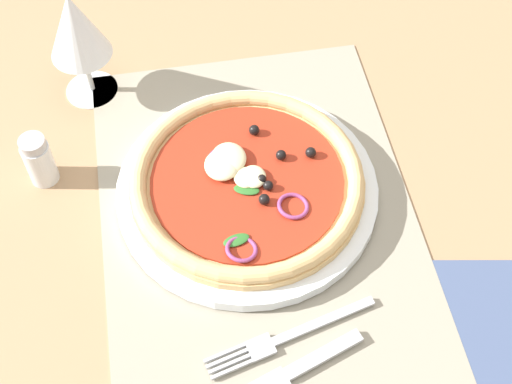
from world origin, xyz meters
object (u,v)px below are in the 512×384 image
Objects in this scene: pizza at (247,181)px; fork at (283,338)px; napkin at (468,323)px; pepper_shaker at (39,160)px; plate at (247,190)px; wine_glass at (76,28)px.

pizza is 1.45× the size of fork.
napkin is 2.15× the size of pepper_shaker.
plate is 27.00cm from napkin.
wine_glass reaches higher than pizza.
wine_glass is 2.22× the size of pepper_shaker.
pepper_shaker reaches higher than fork.
plate is 26.88cm from wine_glass.
wine_glass is at bearing 40.43° from plate.
pepper_shaker reaches higher than napkin.
fork is 2.66× the size of pepper_shaker.
pizza is 23.17cm from pepper_shaker.
pizza is at bearing 46.49° from plate.
pizza reaches higher than fork.
pizza is at bearing -139.58° from wine_glass.
fork is at bearing -136.80° from pepper_shaker.
wine_glass reaches higher than plate.
wine_glass is 15.61cm from pepper_shaker.
plate is 1.62× the size of fork.
pizza is 3.85× the size of pepper_shaker.
plate is at bearing -102.41° from fork.
pizza is (0.03, 0.03, 1.82)cm from plate.
fork is 18.58cm from napkin.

